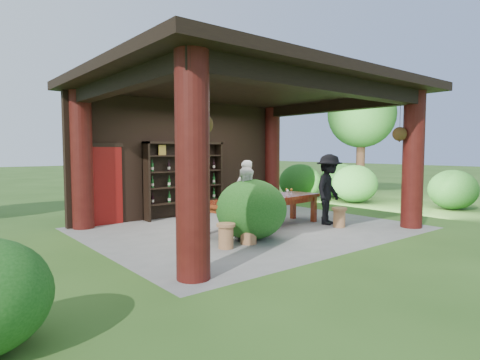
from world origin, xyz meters
TOP-DOWN VIEW (x-y plane):
  - ground at (0.00, 0.00)m, footprint 90.00×90.00m
  - pavilion at (-0.01, 0.43)m, footprint 7.50×6.00m
  - wine_shelf at (-0.35, 2.45)m, footprint 2.41×0.37m
  - tasting_table at (0.24, -0.19)m, footprint 3.53×1.20m
  - stool_near_left at (-1.08, -1.21)m, footprint 0.42×0.42m
  - stool_near_right at (1.78, -1.28)m, footprint 0.37×0.37m
  - stool_far_left at (-1.67, -1.24)m, footprint 0.37×0.37m
  - host at (0.18, 0.40)m, footprint 0.62×0.42m
  - guest_woman at (-0.84, -0.91)m, footprint 0.76×0.60m
  - guest_man at (1.89, -0.86)m, footprint 1.32×1.04m
  - table_bottles at (0.24, 0.12)m, footprint 0.47×0.18m
  - table_glasses at (0.92, -0.12)m, footprint 0.97×0.32m
  - napkin_basket at (-0.67, -0.36)m, footprint 0.28×0.20m
  - shrubs at (2.77, 0.69)m, footprint 15.00×7.68m
  - trees at (3.43, 1.51)m, footprint 21.13×11.33m

SIDE VIEW (x-z plane):
  - ground at x=0.00m, z-range 0.00..0.00m
  - stool_far_left at x=-1.67m, z-range 0.01..0.50m
  - stool_near_right at x=1.78m, z-range 0.01..0.50m
  - stool_near_left at x=-1.08m, z-range 0.02..0.57m
  - shrubs at x=2.77m, z-range -0.13..1.23m
  - tasting_table at x=0.24m, z-range 0.26..1.01m
  - guest_woman at x=-0.84m, z-range 0.00..1.53m
  - host at x=0.18m, z-range 0.00..1.64m
  - napkin_basket at x=-0.67m, z-range 0.75..0.89m
  - table_glasses at x=0.92m, z-range 0.75..0.90m
  - guest_man at x=1.89m, z-range 0.00..1.79m
  - table_bottles at x=0.24m, z-range 0.75..1.06m
  - wine_shelf at x=-0.35m, z-range 0.00..2.13m
  - pavilion at x=-0.01m, z-range 0.33..3.93m
  - trees at x=3.43m, z-range 0.97..5.77m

